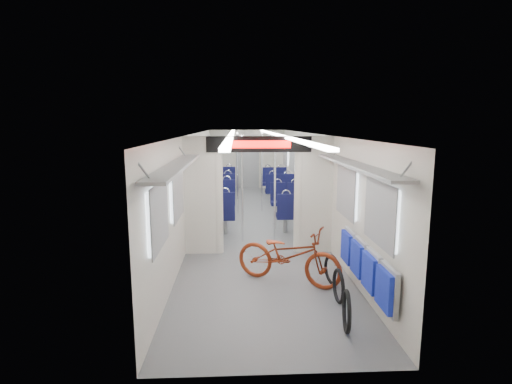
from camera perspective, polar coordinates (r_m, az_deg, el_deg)
carriage at (r=9.49m, az=-0.20°, el=3.48°), size 12.00×12.02×2.31m
bicycle at (r=6.47m, az=4.63°, el=-8.97°), size 1.84×1.38×0.93m
flip_bench at (r=5.87m, az=15.29°, el=-10.06°), size 0.12×2.15×0.56m
bike_hoop_a at (r=5.22m, az=12.81°, el=-16.54°), size 0.13×0.54×0.54m
bike_hoop_b at (r=5.97m, az=11.70°, el=-13.23°), size 0.07×0.50×0.50m
bike_hoop_c at (r=6.56m, az=10.83°, el=-11.07°), size 0.17×0.49×0.50m
seat_bay_near_left at (r=10.14m, az=-5.61°, el=-1.60°), size 0.92×2.13×1.12m
seat_bay_near_right at (r=10.15m, az=4.98°, el=-1.75°), size 0.88×1.91×1.05m
seat_bay_far_left at (r=13.53m, az=-4.92°, el=1.25°), size 0.92×2.11×1.11m
seat_bay_far_right at (r=13.57m, az=2.99°, el=1.26°), size 0.90×2.03×1.09m
stanchion_near_left at (r=8.51m, az=-1.97°, el=0.37°), size 0.04×0.04×2.30m
stanchion_near_right at (r=8.34m, az=2.70°, el=0.16°), size 0.04×0.04×2.30m
stanchion_far_left at (r=11.29m, az=-2.63°, el=2.68°), size 0.04×0.04×2.30m
stanchion_far_right at (r=11.54m, az=0.85°, el=2.84°), size 0.04×0.04×2.30m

